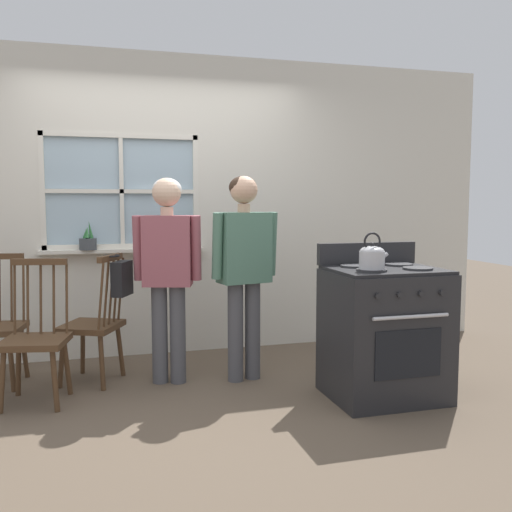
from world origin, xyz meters
The scene contains 10 objects.
ground_plane centered at (0.00, 0.00, 0.00)m, with size 16.00×16.00×0.00m, color brown.
wall_back centered at (0.02, 1.40, 1.34)m, with size 6.40×0.16×2.70m.
chair_by_window centered at (-0.63, 0.67, 0.44)m, with size 0.54×0.55×0.99m.
chair_near_wall centered at (-1.01, 0.31, 0.44)m, with size 0.49×0.48×0.99m.
person_elderly_left centered at (-0.08, 0.50, 0.96)m, with size 0.52×0.30×1.56m.
person_teen_center centered at (0.50, 0.41, 0.97)m, with size 0.55×0.29×1.58m.
stove centered at (1.35, -0.24, 0.47)m, with size 0.78×0.68×1.08m.
kettle centered at (1.17, -0.38, 1.02)m, with size 0.21×0.17×0.25m.
potted_plant centered at (-0.66, 1.31, 1.04)m, with size 0.15×0.15×0.25m.
handbag centered at (-0.42, 0.57, 0.82)m, with size 0.24×0.24×0.31m.
Camera 1 is at (-0.61, -3.80, 1.39)m, focal length 40.00 mm.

